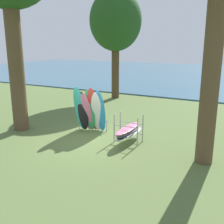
{
  "coord_description": "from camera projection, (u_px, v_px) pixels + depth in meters",
  "views": [
    {
      "loc": [
        6.3,
        -9.8,
        4.25
      ],
      "look_at": [
        0.55,
        1.0,
        1.1
      ],
      "focal_mm": 43.09,
      "sensor_mm": 36.0,
      "label": 1
    }
  ],
  "objects": [
    {
      "name": "lake_water",
      "position": [
        203.0,
        75.0,
        36.75
      ],
      "size": [
        80.0,
        36.0,
        0.1
      ],
      "primitive_type": "cube",
      "color": "#38607A",
      "rests_on": "ground"
    },
    {
      "name": "tree_mid_behind",
      "position": [
        116.0,
        22.0,
        20.06
      ],
      "size": [
        3.9,
        3.9,
        8.11
      ],
      "color": "#4C3823",
      "rests_on": "ground"
    },
    {
      "name": "ground_plane",
      "position": [
        91.0,
        139.0,
        12.3
      ],
      "size": [
        80.0,
        80.0,
        0.0
      ],
      "primitive_type": "plane",
      "color": "#566B38"
    },
    {
      "name": "board_storage_rack",
      "position": [
        128.0,
        131.0,
        11.76
      ],
      "size": [
        1.15,
        2.13,
        1.25
      ],
      "color": "#9EA0A5",
      "rests_on": "ground"
    },
    {
      "name": "leaning_board_pile",
      "position": [
        90.0,
        111.0,
        13.01
      ],
      "size": [
        1.61,
        1.04,
        2.31
      ],
      "color": "#38B2AD",
      "rests_on": "ground"
    }
  ]
}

